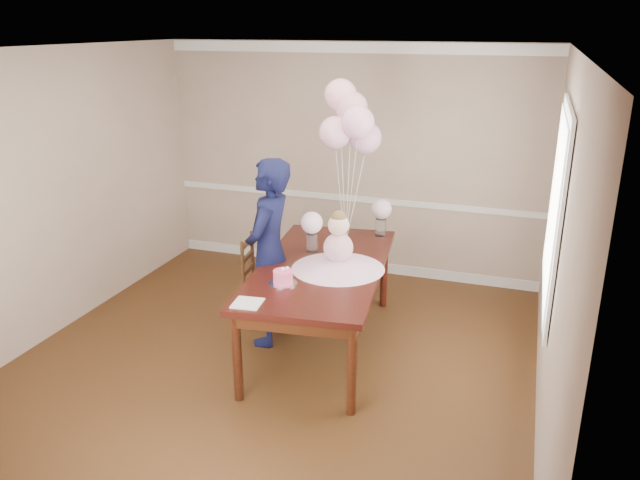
{
  "coord_description": "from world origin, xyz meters",
  "views": [
    {
      "loc": [
        2.0,
        -4.45,
        2.89
      ],
      "look_at": [
        0.29,
        0.54,
        1.05
      ],
      "focal_mm": 35.0,
      "sensor_mm": 36.0,
      "label": 1
    }
  ],
  "objects_px": {
    "dining_chair_seat": "(266,285)",
    "birthday_cake": "(283,277)",
    "dining_table_top": "(321,268)",
    "woman": "(269,253)"
  },
  "relations": [
    {
      "from": "woman",
      "to": "birthday_cake",
      "type": "bearing_deg",
      "value": 33.49
    },
    {
      "from": "dining_table_top",
      "to": "woman",
      "type": "bearing_deg",
      "value": 176.44
    },
    {
      "from": "dining_table_top",
      "to": "birthday_cake",
      "type": "xyz_separation_m",
      "value": [
        -0.16,
        -0.51,
        0.09
      ]
    },
    {
      "from": "dining_table_top",
      "to": "dining_chair_seat",
      "type": "distance_m",
      "value": 0.86
    },
    {
      "from": "dining_chair_seat",
      "to": "woman",
      "type": "relative_size",
      "value": 0.22
    },
    {
      "from": "dining_chair_seat",
      "to": "woman",
      "type": "xyz_separation_m",
      "value": [
        0.2,
        -0.34,
        0.49
      ]
    },
    {
      "from": "dining_chair_seat",
      "to": "birthday_cake",
      "type": "bearing_deg",
      "value": -64.71
    },
    {
      "from": "woman",
      "to": "dining_chair_seat",
      "type": "bearing_deg",
      "value": -150.1
    },
    {
      "from": "dining_table_top",
      "to": "woman",
      "type": "relative_size",
      "value": 1.24
    },
    {
      "from": "dining_table_top",
      "to": "birthday_cake",
      "type": "distance_m",
      "value": 0.55
    }
  ]
}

